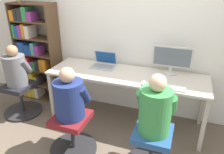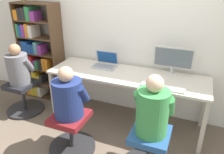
% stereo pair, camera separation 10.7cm
% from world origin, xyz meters
% --- Properties ---
extents(ground_plane, '(14.00, 14.00, 0.00)m').
position_xyz_m(ground_plane, '(0.00, 0.00, 0.00)').
color(ground_plane, brown).
extents(wall_back, '(10.00, 0.05, 2.60)m').
position_xyz_m(wall_back, '(0.00, 0.74, 1.30)').
color(wall_back, silver).
rests_on(wall_back, ground_plane).
extents(desk, '(2.18, 0.67, 0.77)m').
position_xyz_m(desk, '(0.00, 0.34, 0.70)').
color(desk, beige).
rests_on(desk, ground_plane).
extents(desktop_monitor, '(0.53, 0.17, 0.38)m').
position_xyz_m(desktop_monitor, '(0.57, 0.55, 0.98)').
color(desktop_monitor, beige).
rests_on(desktop_monitor, desk).
extents(laptop, '(0.35, 0.27, 0.22)m').
position_xyz_m(laptop, '(-0.39, 0.48, 0.82)').
color(laptop, '#B7B7BC').
rests_on(laptop, desk).
extents(keyboard, '(0.45, 0.14, 0.03)m').
position_xyz_m(keyboard, '(0.57, 0.09, 0.78)').
color(keyboard, silver).
rests_on(keyboard, desk).
extents(computer_mouse_by_keyboard, '(0.06, 0.11, 0.04)m').
position_xyz_m(computer_mouse_by_keyboard, '(0.30, 0.09, 0.79)').
color(computer_mouse_by_keyboard, silver).
rests_on(computer_mouse_by_keyboard, desk).
extents(office_chair_left, '(0.58, 0.58, 0.50)m').
position_xyz_m(office_chair_left, '(0.53, -0.42, 0.24)').
color(office_chair_left, '#262628').
rests_on(office_chair_left, ground_plane).
extents(office_chair_right, '(0.58, 0.58, 0.50)m').
position_xyz_m(office_chair_right, '(-0.43, -0.47, 0.24)').
color(office_chair_right, '#262628').
rests_on(office_chair_right, ground_plane).
extents(person_at_monitor, '(0.40, 0.34, 0.65)m').
position_xyz_m(person_at_monitor, '(0.53, -0.42, 0.77)').
color(person_at_monitor, '#388C47').
rests_on(person_at_monitor, office_chair_left).
extents(person_at_laptop, '(0.42, 0.34, 0.61)m').
position_xyz_m(person_at_laptop, '(-0.43, -0.47, 0.75)').
color(person_at_laptop, navy).
rests_on(person_at_laptop, office_chair_right).
extents(bookshelf, '(0.72, 0.31, 1.63)m').
position_xyz_m(bookshelf, '(-1.68, 0.52, 0.80)').
color(bookshelf, '#513823').
rests_on(bookshelf, ground_plane).
extents(office_chair_side, '(0.58, 0.58, 0.50)m').
position_xyz_m(office_chair_side, '(-1.60, -0.01, 0.24)').
color(office_chair_side, '#262628').
rests_on(office_chair_side, ground_plane).
extents(person_near_shelf, '(0.39, 0.33, 0.61)m').
position_xyz_m(person_near_shelf, '(-1.60, -0.00, 0.76)').
color(person_near_shelf, slate).
rests_on(person_near_shelf, office_chair_side).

